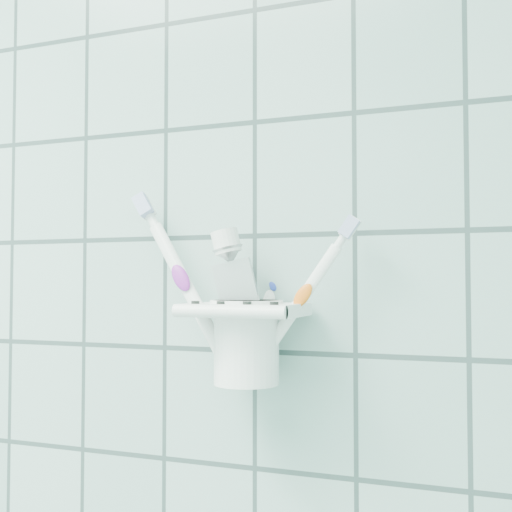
{
  "coord_description": "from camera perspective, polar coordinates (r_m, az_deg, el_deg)",
  "views": [
    {
      "loc": [
        0.88,
        0.57,
        1.32
      ],
      "look_at": [
        0.68,
        1.1,
        1.35
      ],
      "focal_mm": 45.0,
      "sensor_mm": 36.0,
      "label": 1
    }
  ],
  "objects": [
    {
      "name": "toothbrush_orange",
      "position": [
        0.62,
        -0.52,
        -2.22
      ],
      "size": [
        0.09,
        0.03,
        0.17
      ],
      "rotation": [
        -0.09,
        0.59,
        0.02
      ],
      "color": "white",
      "rests_on": "cup"
    },
    {
      "name": "holder_bracket",
      "position": [
        0.63,
        -0.88,
        -4.94
      ],
      "size": [
        0.11,
        0.1,
        0.03
      ],
      "color": "white",
      "rests_on": "wall_back"
    },
    {
      "name": "toothpaste_tube",
      "position": [
        0.63,
        0.06,
        -2.94
      ],
      "size": [
        0.06,
        0.04,
        0.15
      ],
      "rotation": [
        -0.02,
        -0.23,
        0.24
      ],
      "color": "silver",
      "rests_on": "cup"
    },
    {
      "name": "toothbrush_pink",
      "position": [
        0.63,
        -2.16,
        -0.47
      ],
      "size": [
        0.11,
        0.04,
        0.21
      ],
      "rotation": [
        -0.26,
        -0.54,
        0.24
      ],
      "color": "white",
      "rests_on": "cup"
    },
    {
      "name": "toothbrush_blue",
      "position": [
        0.64,
        -1.32,
        -1.11
      ],
      "size": [
        0.05,
        0.09,
        0.2
      ],
      "rotation": [
        -0.39,
        0.34,
        0.25
      ],
      "color": "white",
      "rests_on": "cup"
    },
    {
      "name": "cup",
      "position": [
        0.63,
        -0.85,
        -7.29
      ],
      "size": [
        0.07,
        0.07,
        0.08
      ],
      "color": "white",
      "rests_on": "holder_bracket"
    }
  ]
}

